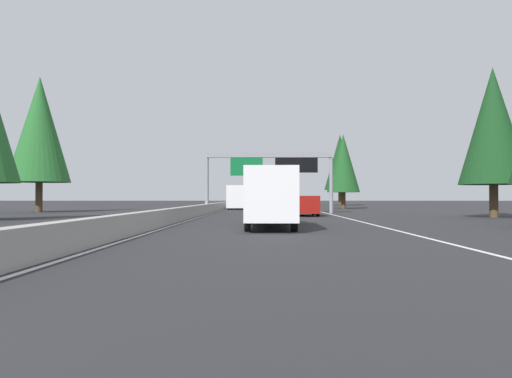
# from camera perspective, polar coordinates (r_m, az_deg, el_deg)

# --- Properties ---
(ground_plane) EXTENTS (320.00, 320.00, 0.00)m
(ground_plane) POSITION_cam_1_polar(r_m,az_deg,el_deg) (63.52, -3.92, -2.42)
(ground_plane) COLOR #262628
(median_barrier) EXTENTS (180.00, 0.56, 0.90)m
(median_barrier) POSITION_cam_1_polar(r_m,az_deg,el_deg) (83.47, -2.99, -1.78)
(median_barrier) COLOR #9E9B93
(median_barrier) RESTS_ON ground
(shoulder_stripe_right) EXTENTS (160.00, 0.16, 0.01)m
(shoulder_stripe_right) POSITION_cam_1_polar(r_m,az_deg,el_deg) (73.57, 5.71, -2.22)
(shoulder_stripe_right) COLOR silver
(shoulder_stripe_right) RESTS_ON ground
(shoulder_stripe_median) EXTENTS (160.00, 0.16, 0.01)m
(shoulder_stripe_median) POSITION_cam_1_polar(r_m,az_deg,el_deg) (73.47, -3.08, -2.23)
(shoulder_stripe_median) COLOR silver
(shoulder_stripe_median) RESTS_ON ground
(sign_gantry_overhead) EXTENTS (0.50, 12.68, 6.01)m
(sign_gantry_overhead) POSITION_cam_1_polar(r_m,az_deg,el_deg) (46.83, 1.79, 2.93)
(sign_gantry_overhead) COLOR gray
(sign_gantry_overhead) RESTS_ON ground
(box_truck_distant_a) EXTENTS (8.50, 2.40, 2.95)m
(box_truck_distant_a) POSITION_cam_1_polar(r_m,az_deg,el_deg) (24.19, 1.69, -0.90)
(box_truck_distant_a) COLOR white
(box_truck_distant_a) RESTS_ON ground
(minivan_near_center) EXTENTS (5.00, 1.95, 1.69)m
(minivan_near_center) POSITION_cam_1_polar(r_m,az_deg,el_deg) (40.20, 5.96, -1.88)
(minivan_near_center) COLOR maroon
(minivan_near_center) RESTS_ON ground
(bus_mid_left) EXTENTS (11.50, 2.55, 3.10)m
(bus_mid_left) POSITION_cam_1_polar(r_m,az_deg,el_deg) (64.85, -2.12, -0.88)
(bus_mid_left) COLOR white
(bus_mid_left) RESTS_ON ground
(sedan_distant_b) EXTENTS (4.40, 1.80, 1.47)m
(sedan_distant_b) POSITION_cam_1_polar(r_m,az_deg,el_deg) (118.56, 0.85, -1.44)
(sedan_distant_b) COLOR slate
(sedan_distant_b) RESTS_ON ground
(conifer_right_near) EXTENTS (5.12, 5.12, 11.63)m
(conifer_right_near) POSITION_cam_1_polar(r_m,az_deg,el_deg) (41.03, 26.70, 6.81)
(conifer_right_near) COLOR #4C3823
(conifer_right_near) RESTS_ON ground
(conifer_right_mid) EXTENTS (4.55, 4.55, 10.35)m
(conifer_right_mid) POSITION_cam_1_polar(r_m,az_deg,el_deg) (66.72, 10.48, 3.06)
(conifer_right_mid) COLOR #4C3823
(conifer_right_mid) RESTS_ON ground
(conifer_right_far) EXTENTS (6.10, 6.10, 13.87)m
(conifer_right_far) POSITION_cam_1_polar(r_m,az_deg,el_deg) (94.06, 10.10, 3.19)
(conifer_right_far) COLOR #4C3823
(conifer_right_far) RESTS_ON ground
(conifer_left_near) EXTENTS (6.34, 6.34, 14.42)m
(conifer_left_near) POSITION_cam_1_polar(r_m,az_deg,el_deg) (55.29, -24.66, 6.57)
(conifer_left_near) COLOR #4C3823
(conifer_left_near) RESTS_ON ground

